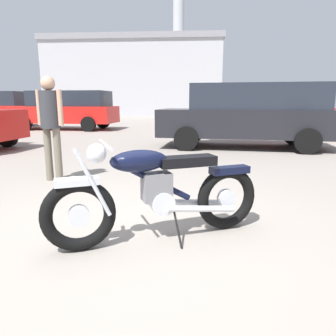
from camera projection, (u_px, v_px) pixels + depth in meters
The scene contains 7 objects.
ground_plane at pixel (135, 228), 3.21m from camera, with size 80.00×80.00×0.00m, color gray.
vintage_motorcycle at pixel (157, 193), 2.88m from camera, with size 1.99×0.88×0.94m.
bystander at pixel (50, 118), 4.94m from camera, with size 0.45×0.30×1.66m.
blue_hatchback_right at pixel (67, 109), 14.35m from camera, with size 4.90×2.47×1.74m.
white_estate_far at pixel (279, 113), 12.16m from camera, with size 4.26×2.04×1.67m.
red_hatchback_near at pixel (249, 114), 8.63m from camera, with size 4.94×2.58×1.74m.
industrial_building at pixel (141, 79), 32.41m from camera, with size 16.76×12.99×15.81m.
Camera 1 is at (0.38, -3.01, 1.27)m, focal length 33.45 mm.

